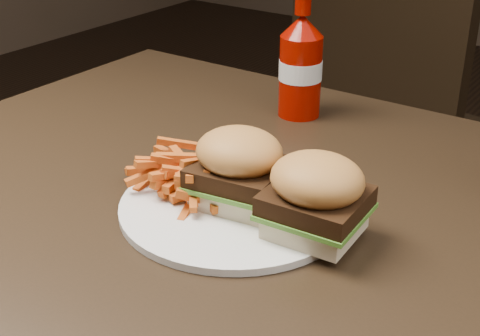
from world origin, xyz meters
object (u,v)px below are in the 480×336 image
Objects in this scene: dining_table at (306,234)px; chair_far at (416,145)px; ketchup_bottle at (300,78)px; plate at (235,206)px.

chair_far is (-0.21, 0.95, -0.30)m from dining_table.
ketchup_bottle reaches higher than dining_table.
dining_table reaches higher than chair_far.
dining_table is 2.51× the size of chair_far.
plate is at bearing -73.20° from ketchup_bottle.
ketchup_bottle is at bearing 106.80° from plate.
plate is at bearing -158.99° from dining_table.
chair_far is at bearing 93.60° from ketchup_bottle.
plate is at bearing 110.74° from chair_far.
dining_table is 1.02m from chair_far.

